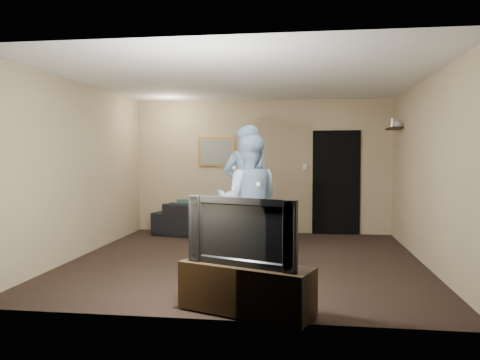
# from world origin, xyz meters

# --- Properties ---
(ground) EXTENTS (5.00, 5.00, 0.00)m
(ground) POSITION_xyz_m (0.00, 0.00, 0.00)
(ground) COLOR black
(ground) RESTS_ON ground
(ceiling) EXTENTS (5.00, 5.00, 0.04)m
(ceiling) POSITION_xyz_m (0.00, 0.00, 2.60)
(ceiling) COLOR silver
(ceiling) RESTS_ON wall_back
(wall_back) EXTENTS (5.00, 0.04, 2.60)m
(wall_back) POSITION_xyz_m (0.00, 2.50, 1.30)
(wall_back) COLOR tan
(wall_back) RESTS_ON ground
(wall_front) EXTENTS (5.00, 0.04, 2.60)m
(wall_front) POSITION_xyz_m (0.00, -2.50, 1.30)
(wall_front) COLOR tan
(wall_front) RESTS_ON ground
(wall_left) EXTENTS (0.04, 5.00, 2.60)m
(wall_left) POSITION_xyz_m (-2.50, 0.00, 1.30)
(wall_left) COLOR tan
(wall_left) RESTS_ON ground
(wall_right) EXTENTS (0.04, 5.00, 2.60)m
(wall_right) POSITION_xyz_m (2.50, 0.00, 1.30)
(wall_right) COLOR tan
(wall_right) RESTS_ON ground
(sofa) EXTENTS (2.28, 1.29, 0.63)m
(sofa) POSITION_xyz_m (-0.90, 1.96, 0.31)
(sofa) COLOR black
(sofa) RESTS_ON ground
(throw_pillow) EXTENTS (0.41, 0.15, 0.40)m
(throw_pillow) POSITION_xyz_m (-1.36, 1.96, 0.48)
(throw_pillow) COLOR #164337
(throw_pillow) RESTS_ON sofa
(painting_frame) EXTENTS (0.72, 0.05, 0.57)m
(painting_frame) POSITION_xyz_m (-0.90, 2.48, 1.60)
(painting_frame) COLOR olive
(painting_frame) RESTS_ON wall_back
(painting_canvas) EXTENTS (0.62, 0.01, 0.47)m
(painting_canvas) POSITION_xyz_m (-0.90, 2.45, 1.60)
(painting_canvas) COLOR slate
(painting_canvas) RESTS_ON painting_frame
(doorway) EXTENTS (0.90, 0.06, 2.00)m
(doorway) POSITION_xyz_m (1.45, 2.47, 1.00)
(doorway) COLOR black
(doorway) RESTS_ON ground
(light_switch) EXTENTS (0.08, 0.02, 0.12)m
(light_switch) POSITION_xyz_m (0.85, 2.48, 1.30)
(light_switch) COLOR silver
(light_switch) RESTS_ON wall_back
(wall_shelf) EXTENTS (0.20, 0.60, 0.03)m
(wall_shelf) POSITION_xyz_m (2.39, 1.80, 1.99)
(wall_shelf) COLOR black
(wall_shelf) RESTS_ON wall_right
(shelf_vase) EXTENTS (0.16, 0.16, 0.14)m
(shelf_vase) POSITION_xyz_m (2.39, 1.55, 2.08)
(shelf_vase) COLOR #A6A6AB
(shelf_vase) RESTS_ON wall_shelf
(shelf_figurine) EXTENTS (0.06, 0.06, 0.18)m
(shelf_figurine) POSITION_xyz_m (2.39, 1.97, 2.09)
(shelf_figurine) COLOR silver
(shelf_figurine) RESTS_ON wall_shelf
(tv_console) EXTENTS (1.36, 0.85, 0.46)m
(tv_console) POSITION_xyz_m (0.28, -2.30, 0.25)
(tv_console) COLOR black
(tv_console) RESTS_ON ground
(television) EXTENTS (1.10, 0.54, 0.65)m
(television) POSITION_xyz_m (0.28, -2.30, 0.81)
(television) COLOR black
(television) RESTS_ON tv_console
(wii_player_left) EXTENTS (0.80, 0.61, 1.98)m
(wii_player_left) POSITION_xyz_m (-0.04, 0.47, 0.99)
(wii_player_left) COLOR #668EB1
(wii_player_left) RESTS_ON ground
(wii_player_right) EXTENTS (0.92, 0.74, 1.80)m
(wii_player_right) POSITION_xyz_m (0.09, -0.43, 0.90)
(wii_player_right) COLOR #99BADF
(wii_player_right) RESTS_ON ground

